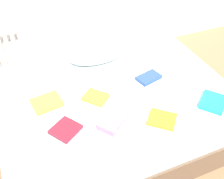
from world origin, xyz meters
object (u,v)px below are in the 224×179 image
object	(u,v)px
textbook_teal	(213,102)
radiator	(2,54)
pillow	(97,54)
textbook_maroon	(66,129)
textbook_yellow	(96,97)
textbook_lime	(47,103)
textbook_blue	(149,78)
textbook_white	(173,95)
textbook_pink	(112,122)
textbook_orange	(162,119)
bed	(114,112)

from	to	relation	value
textbook_teal	radiator	bearing A→B (deg)	93.08
pillow	textbook_maroon	size ratio (longest dim) A/B	2.96
textbook_yellow	textbook_lime	xyz separation A→B (m)	(-0.39, 0.08, 0.01)
textbook_blue	textbook_white	xyz separation A→B (m)	(0.07, -0.29, 0.00)
radiator	textbook_pink	size ratio (longest dim) A/B	2.37
radiator	textbook_white	distance (m)	1.92
radiator	textbook_teal	world-z (taller)	radiator
textbook_orange	textbook_yellow	bearing A→B (deg)	172.74
textbook_lime	textbook_pink	xyz separation A→B (m)	(0.41, -0.40, 0.00)
textbook_white	textbook_maroon	bearing A→B (deg)	-176.16
textbook_white	textbook_pink	xyz separation A→B (m)	(-0.59, -0.08, 0.00)
pillow	textbook_pink	world-z (taller)	pillow
textbook_white	textbook_pink	bearing A→B (deg)	-168.72
textbook_yellow	textbook_white	size ratio (longest dim) A/B	1.01
textbook_lime	textbook_white	distance (m)	1.04
pillow	textbook_lime	world-z (taller)	pillow
radiator	textbook_orange	world-z (taller)	radiator
pillow	textbook_white	distance (m)	0.86
pillow	textbook_lime	size ratio (longest dim) A/B	2.46
bed	pillow	bearing A→B (deg)	85.25
textbook_maroon	textbook_blue	bearing A→B (deg)	-13.82
bed	textbook_yellow	distance (m)	0.32
bed	textbook_pink	size ratio (longest dim) A/B	8.96
textbook_blue	textbook_orange	distance (m)	0.52
textbook_teal	textbook_maroon	bearing A→B (deg)	131.81
pillow	textbook_white	world-z (taller)	pillow
textbook_blue	textbook_lime	distance (m)	0.92
textbook_pink	textbook_teal	world-z (taller)	textbook_pink
bed	textbook_lime	size ratio (longest dim) A/B	8.65
textbook_maroon	textbook_white	world-z (taller)	textbook_white
textbook_yellow	textbook_white	distance (m)	0.65
radiator	textbook_blue	distance (m)	1.67
textbook_pink	radiator	bearing A→B (deg)	76.67
radiator	textbook_maroon	bearing A→B (deg)	-77.60
textbook_yellow	textbook_orange	size ratio (longest dim) A/B	0.97
textbook_orange	textbook_maroon	size ratio (longest dim) A/B	1.06
textbook_yellow	textbook_teal	xyz separation A→B (m)	(0.86, -0.43, 0.00)
textbook_orange	textbook_teal	size ratio (longest dim) A/B	0.88
bed	textbook_maroon	world-z (taller)	textbook_maroon
textbook_orange	radiator	bearing A→B (deg)	163.54
radiator	textbook_maroon	xyz separation A→B (m)	(0.32, -1.47, 0.14)
textbook_pink	textbook_teal	bearing A→B (deg)	-44.49
textbook_white	textbook_teal	distance (m)	0.32
textbook_orange	textbook_teal	world-z (taller)	textbook_teal
bed	pillow	xyz separation A→B (m)	(0.04, 0.52, 0.31)
textbook_maroon	textbook_lime	distance (m)	0.33
textbook_orange	textbook_pink	bearing A→B (deg)	-156.31
pillow	textbook_white	size ratio (longest dim) A/B	2.92
textbook_white	textbook_blue	bearing A→B (deg)	106.81
bed	textbook_teal	world-z (taller)	textbook_teal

